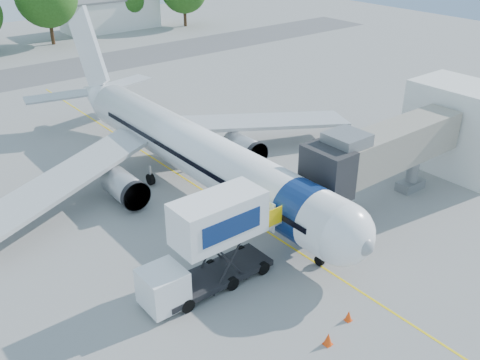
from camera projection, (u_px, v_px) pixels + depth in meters
ground at (224, 204)px, 38.80m from camera, size 160.00×160.00×0.00m
guidance_line at (224, 204)px, 38.80m from camera, size 0.15×70.00×0.01m
taxiway_strip at (26, 76)px, 68.02m from camera, size 120.00×10.00×0.01m
aircraft at (191, 149)px, 40.32m from camera, size 34.17×37.73×11.35m
jet_bridge at (379, 152)px, 36.38m from camera, size 13.90×3.20×6.60m
terminal_stub at (461, 128)px, 42.59m from camera, size 5.00×8.00×7.00m
catering_hiloader at (209, 245)px, 29.19m from camera, size 8.50×2.44×5.50m
ground_tug at (470, 296)px, 28.44m from camera, size 3.88×2.49×1.44m
safety_cone_a at (349, 316)px, 27.76m from camera, size 0.39×0.39×0.61m
safety_cone_b at (328, 339)px, 26.21m from camera, size 0.44×0.44×0.70m
outbuilding_right at (110, 14)px, 92.93m from camera, size 16.40×7.40×5.30m
tree_f at (128, 0)px, 92.96m from camera, size 6.21×6.21×7.92m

